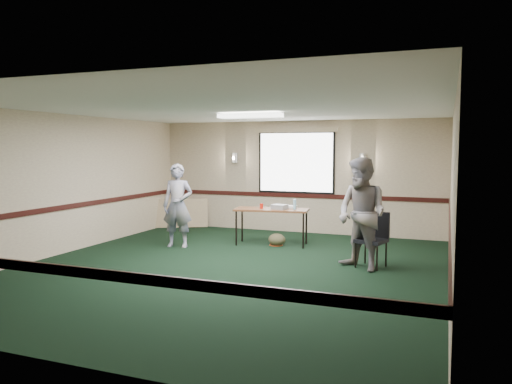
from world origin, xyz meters
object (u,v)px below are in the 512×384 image
(conference_chair, at_px, (374,235))
(person_right, at_px, (362,214))
(person_left, at_px, (178,205))
(folding_table, at_px, (272,211))
(projector, at_px, (280,207))

(conference_chair, distance_m, person_right, 0.54)
(person_right, bearing_deg, person_left, -156.21)
(folding_table, bearing_deg, conference_chair, -35.37)
(person_left, bearing_deg, folding_table, 15.88)
(projector, xyz_separation_m, conference_chair, (2.10, -1.15, -0.27))
(folding_table, height_order, projector, projector)
(folding_table, height_order, person_right, person_right)
(projector, height_order, conference_chair, conference_chair)
(folding_table, bearing_deg, person_right, -43.48)
(projector, distance_m, person_right, 2.45)
(projector, distance_m, conference_chair, 2.41)
(folding_table, distance_m, conference_chair, 2.57)
(projector, relative_size, conference_chair, 0.32)
(folding_table, relative_size, conference_chair, 1.71)
(person_left, bearing_deg, person_right, -20.56)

